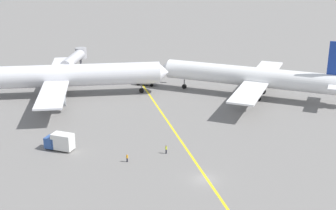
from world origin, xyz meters
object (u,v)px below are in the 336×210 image
at_px(jet_bridge, 75,58).
at_px(ground_crew_wing_walker_right, 127,158).
at_px(gse_catering_truck_tall, 60,142).
at_px(pushback_tug, 146,81).
at_px(airliner_being_pushed, 252,77).
at_px(airliner_at_gate_left, 65,76).
at_px(ground_crew_marshaller_foreground, 166,149).

bearing_deg(jet_bridge, ground_crew_wing_walker_right, -83.62).
height_order(gse_catering_truck_tall, ground_crew_wing_walker_right, gse_catering_truck_tall).
bearing_deg(jet_bridge, pushback_tug, -46.01).
relative_size(airliner_being_pushed, gse_catering_truck_tall, 7.40).
xyz_separation_m(airliner_at_gate_left, ground_crew_marshaller_foreground, (19.04, -42.22, -4.66)).
relative_size(airliner_at_gate_left, pushback_tug, 6.40).
xyz_separation_m(airliner_being_pushed, ground_crew_wing_walker_right, (-37.98, -33.42, -4.61)).
bearing_deg(airliner_being_pushed, airliner_at_gate_left, 167.40).
bearing_deg(jet_bridge, airliner_at_gate_left, -96.81).
height_order(pushback_tug, ground_crew_wing_walker_right, pushback_tug).
bearing_deg(airliner_at_gate_left, ground_crew_wing_walker_right, -76.04).
height_order(gse_catering_truck_tall, ground_crew_marshaller_foreground, gse_catering_truck_tall).
bearing_deg(ground_crew_wing_walker_right, gse_catering_truck_tall, 146.19).
height_order(ground_crew_wing_walker_right, jet_bridge, jet_bridge).
distance_m(airliner_being_pushed, ground_crew_marshaller_foreground, 43.55).
xyz_separation_m(gse_catering_truck_tall, ground_crew_marshaller_foreground, (20.47, -6.20, -0.84)).
bearing_deg(gse_catering_truck_tall, ground_crew_marshaller_foreground, -16.83).
bearing_deg(ground_crew_wing_walker_right, airliner_at_gate_left, 103.96).
bearing_deg(jet_bridge, airliner_being_pushed, -39.06).
distance_m(airliner_at_gate_left, ground_crew_marshaller_foreground, 46.55).
relative_size(airliner_being_pushed, pushback_tug, 5.29).
relative_size(airliner_at_gate_left, ground_crew_wing_walker_right, 35.32).
bearing_deg(ground_crew_wing_walker_right, jet_bridge, 96.38).
bearing_deg(pushback_tug, ground_crew_marshaller_foreground, -94.55).
distance_m(pushback_tug, jet_bridge, 28.59).
height_order(airliner_at_gate_left, jet_bridge, airliner_at_gate_left).
distance_m(airliner_at_gate_left, gse_catering_truck_tall, 36.26).
bearing_deg(airliner_being_pushed, gse_catering_truck_tall, -153.57).
relative_size(airliner_being_pushed, ground_crew_marshaller_foreground, 26.37).
height_order(ground_crew_wing_walker_right, ground_crew_marshaller_foreground, ground_crew_marshaller_foreground).
relative_size(airliner_being_pushed, ground_crew_wing_walker_right, 29.18).
bearing_deg(airliner_at_gate_left, airliner_being_pushed, -12.60).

